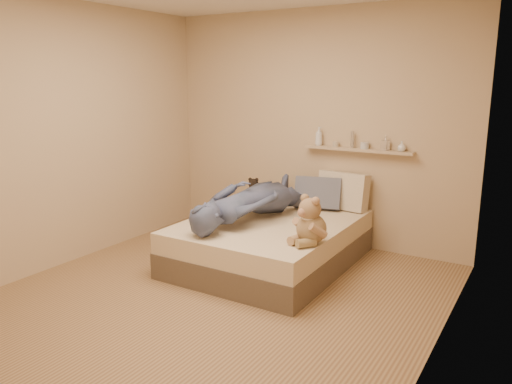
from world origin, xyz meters
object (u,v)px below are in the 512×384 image
Objects in this scene: dark_plush at (254,191)px; pillow_cream at (343,191)px; pillow_grey at (318,193)px; wall_shelf at (357,150)px; teddy_bear at (310,224)px; person at (251,200)px; game_console at (208,215)px; bed at (270,242)px.

pillow_cream is at bearing 10.68° from dark_plush.
wall_shelf is at bearing 32.19° from pillow_grey.
teddy_bear is 0.93m from person.
pillow_grey is at bearing 64.94° from game_console.
dark_plush is at bearing -54.46° from person.
teddy_bear is (1.02, 0.10, 0.04)m from game_console.
pillow_cream is 0.27m from pillow_grey.
bed is 0.93m from dark_plush.
teddy_bear is 0.26× the size of person.
teddy_bear is at bearing -68.77° from pillow_grey.
dark_plush is 0.80m from person.
pillow_cream is (0.44, 0.83, 0.43)m from bed.
game_console is at bearing -79.62° from dark_plush.
teddy_bear is at bearing 5.61° from game_console.
pillow_grey is at bearing -149.12° from pillow_cream.
teddy_bear is 0.36× the size of wall_shelf.
wall_shelf reaches higher than person.
dark_plush is 0.55× the size of pillow_grey.
game_console is 0.33× the size of pillow_grey.
dark_plush is 0.80m from pillow_grey.
game_console is at bearing -174.39° from teddy_bear.
bed is 3.80× the size of pillow_grey.
pillow_grey is (0.20, 0.69, 0.40)m from bed.
dark_plush is at bearing 132.87° from bed.
wall_shelf reaches higher than pillow_cream.
pillow_cream is 1.08m from person.
wall_shelf is (0.35, 0.22, 0.48)m from pillow_grey.
pillow_grey is at bearing -147.81° from wall_shelf.
game_console is 0.60× the size of dark_plush.
person is at bearing -118.23° from pillow_grey.
dark_plush is at bearing 138.80° from teddy_bear.
person is at bearing 154.84° from teddy_bear.
pillow_cream is at bearing -145.23° from wall_shelf.
person is (-0.40, -0.74, 0.03)m from pillow_grey.
teddy_bear reaches higher than bed.
game_console is 0.14× the size of wall_shelf.
bed is 0.88m from teddy_bear.
pillow_cream is 0.46× the size of wall_shelf.
game_console is 1.36m from pillow_grey.
bed is at bearing -106.33° from pillow_grey.
teddy_bear is (0.64, -0.44, 0.40)m from bed.
wall_shelf is at bearing 57.52° from game_console.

